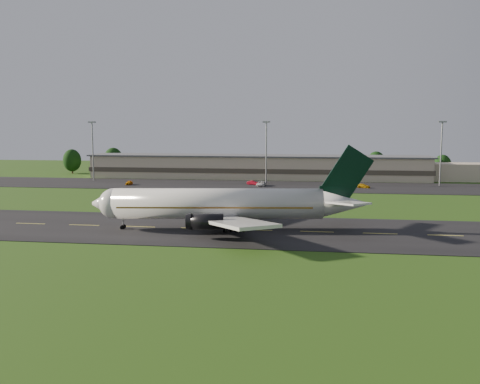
# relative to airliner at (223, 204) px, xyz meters

# --- Properties ---
(ground) EXTENTS (360.00, 360.00, 0.00)m
(ground) POSITION_rel_airliner_xyz_m (-4.84, -0.12, -4.66)
(ground) COLOR #204411
(ground) RESTS_ON ground
(taxiway) EXTENTS (220.00, 30.00, 0.10)m
(taxiway) POSITION_rel_airliner_xyz_m (-4.84, -0.12, -4.61)
(taxiway) COLOR black
(taxiway) RESTS_ON ground
(apron) EXTENTS (260.00, 30.00, 0.10)m
(apron) POSITION_rel_airliner_xyz_m (-4.84, 71.88, -4.61)
(apron) COLOR black
(apron) RESTS_ON ground
(airliner) EXTENTS (51.14, 41.79, 15.57)m
(airliner) POSITION_rel_airliner_xyz_m (0.00, 0.00, 0.00)
(airliner) COLOR silver
(airliner) RESTS_ON ground
(terminal) EXTENTS (145.00, 16.00, 8.40)m
(terminal) POSITION_rel_airliner_xyz_m (1.57, 96.07, -0.67)
(terminal) COLOR #C6B197
(terminal) RESTS_ON ground
(light_mast_west) EXTENTS (2.40, 1.20, 20.35)m
(light_mast_west) POSITION_rel_airliner_xyz_m (-59.84, 79.88, 8.08)
(light_mast_west) COLOR gray
(light_mast_west) RESTS_ON ground
(light_mast_centre) EXTENTS (2.40, 1.20, 20.35)m
(light_mast_centre) POSITION_rel_airliner_xyz_m (0.16, 79.88, 8.08)
(light_mast_centre) COLOR gray
(light_mast_centre) RESTS_ON ground
(light_mast_east) EXTENTS (2.40, 1.20, 20.35)m
(light_mast_east) POSITION_rel_airliner_xyz_m (55.16, 79.88, 8.08)
(light_mast_east) COLOR gray
(light_mast_east) RESTS_ON ground
(tree_line) EXTENTS (195.66, 9.40, 10.32)m
(tree_line) POSITION_rel_airliner_xyz_m (10.21, 105.74, 0.24)
(tree_line) COLOR black
(tree_line) RESTS_ON ground
(service_vehicle_a) EXTENTS (1.75, 3.96, 1.33)m
(service_vehicle_a) POSITION_rel_airliner_xyz_m (-42.79, 68.15, -3.90)
(service_vehicle_a) COLOR orange
(service_vehicle_a) RESTS_ON apron
(service_vehicle_b) EXTENTS (4.20, 2.50, 1.31)m
(service_vehicle_b) POSITION_rel_airliner_xyz_m (-3.41, 73.83, -3.91)
(service_vehicle_b) COLOR #A60B1D
(service_vehicle_b) RESTS_ON apron
(service_vehicle_c) EXTENTS (2.75, 5.45, 1.48)m
(service_vehicle_c) POSITION_rel_airliner_xyz_m (-0.50, 70.99, -3.82)
(service_vehicle_c) COLOR silver
(service_vehicle_c) RESTS_ON apron
(service_vehicle_d) EXTENTS (4.52, 2.81, 1.22)m
(service_vehicle_d) POSITION_rel_airliner_xyz_m (30.81, 70.24, -3.95)
(service_vehicle_d) COLOR #E2A30D
(service_vehicle_d) RESTS_ON apron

